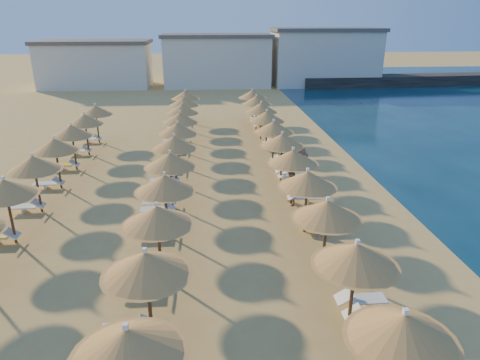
{
  "coord_description": "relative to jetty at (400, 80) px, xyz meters",
  "views": [
    {
      "loc": [
        -0.4,
        -17.34,
        9.44
      ],
      "look_at": [
        1.31,
        4.0,
        1.3
      ],
      "focal_mm": 32.0,
      "sensor_mm": 36.0,
      "label": 1
    }
  ],
  "objects": [
    {
      "name": "ground",
      "position": [
        -28.55,
        -45.1,
        -0.75
      ],
      "size": [
        220.0,
        220.0,
        0.0
      ],
      "primitive_type": "plane",
      "color": "tan",
      "rests_on": "ground"
    },
    {
      "name": "beachgoer_b",
      "position": [
        -24.54,
        -41.58,
        0.17
      ],
      "size": [
        0.82,
        0.99,
        1.84
      ],
      "primitive_type": "imported",
      "rotation": [
        0.0,
        0.0,
        -1.42
      ],
      "color": "tan",
      "rests_on": "ground"
    },
    {
      "name": "parasol_row_east",
      "position": [
        -24.49,
        -39.82,
        1.85
      ],
      "size": [
        2.74,
        39.0,
        3.17
      ],
      "color": "brown",
      "rests_on": "ground"
    },
    {
      "name": "loungers",
      "position": [
        -29.62,
        -40.03,
        -0.41
      ],
      "size": [
        16.29,
        36.87,
        0.66
      ],
      "color": "white",
      "rests_on": "ground"
    },
    {
      "name": "parasol_row_inland",
      "position": [
        -37.62,
        -39.82,
        1.85
      ],
      "size": [
        2.74,
        25.82,
        3.17
      ],
      "color": "brown",
      "rests_on": "ground"
    },
    {
      "name": "beachgoer_c",
      "position": [
        -22.82,
        -36.52,
        0.18
      ],
      "size": [
        1.01,
        1.15,
        1.86
      ],
      "primitive_type": "imported",
      "rotation": [
        0.0,
        0.0,
        -0.94
      ],
      "color": "tan",
      "rests_on": "ground"
    },
    {
      "name": "hotel_blocks",
      "position": [
        -26.44,
        2.07,
        2.95
      ],
      "size": [
        48.8,
        8.96,
        8.1
      ],
      "color": "silver",
      "rests_on": "ground"
    },
    {
      "name": "jetty",
      "position": [
        0.0,
        0.0,
        0.0
      ],
      "size": [
        30.2,
        6.0,
        1.5
      ],
      "primitive_type": "cube",
      "rotation": [
        0.0,
        0.0,
        0.07
      ],
      "color": "black",
      "rests_on": "ground"
    },
    {
      "name": "parasol_row_west",
      "position": [
        -30.85,
        -39.82,
        1.85
      ],
      "size": [
        2.74,
        39.0,
        3.17
      ],
      "color": "brown",
      "rests_on": "ground"
    },
    {
      "name": "beachgoer_a",
      "position": [
        -23.92,
        -45.16,
        0.06
      ],
      "size": [
        0.5,
        0.65,
        1.61
      ],
      "primitive_type": "imported",
      "rotation": [
        0.0,
        0.0,
        -1.36
      ],
      "color": "tan",
      "rests_on": "ground"
    }
  ]
}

